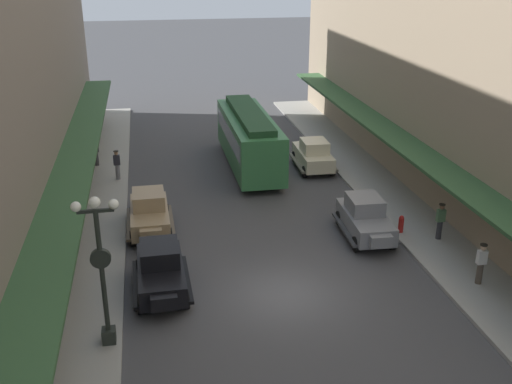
{
  "coord_description": "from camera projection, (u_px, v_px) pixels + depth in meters",
  "views": [
    {
      "loc": [
        -4.67,
        -19.06,
        12.06
      ],
      "look_at": [
        0.0,
        6.0,
        1.8
      ],
      "focal_mm": 42.0,
      "sensor_mm": 36.0,
      "label": 1
    }
  ],
  "objects": [
    {
      "name": "sidewalk_right",
      "position": [
        467.0,
        274.0,
        23.93
      ],
      "size": [
        3.0,
        60.0,
        0.15
      ],
      "primitive_type": "cube",
      "color": "#99968E",
      "rests_on": "ground"
    },
    {
      "name": "lamp_post_with_clock",
      "position": [
        101.0,
        266.0,
        18.6
      ],
      "size": [
        1.42,
        0.44,
        5.16
      ],
      "color": "black",
      "rests_on": "sidewalk_left"
    },
    {
      "name": "parked_car_2",
      "position": [
        149.0,
        212.0,
        27.51
      ],
      "size": [
        2.17,
        4.27,
        1.84
      ],
      "color": "#997F5B",
      "rests_on": "ground"
    },
    {
      "name": "streetcar",
      "position": [
        249.0,
        137.0,
        35.29
      ],
      "size": [
        2.55,
        9.61,
        3.46
      ],
      "color": "#33723F",
      "rests_on": "ground"
    },
    {
      "name": "pedestrian_1",
      "position": [
        440.0,
        221.0,
        26.41
      ],
      "size": [
        0.36,
        0.28,
        1.67
      ],
      "color": "#2D2D33",
      "rests_on": "sidewalk_right"
    },
    {
      "name": "pedestrian_0",
      "position": [
        117.0,
        165.0,
        33.4
      ],
      "size": [
        0.36,
        0.28,
        1.67
      ],
      "color": "slate",
      "rests_on": "sidewalk_left"
    },
    {
      "name": "fire_hydrant",
      "position": [
        401.0,
        224.0,
        27.21
      ],
      "size": [
        0.24,
        0.24,
        0.82
      ],
      "color": "#B21E19",
      "rests_on": "sidewalk_right"
    },
    {
      "name": "parked_car_3",
      "position": [
        365.0,
        217.0,
        26.97
      ],
      "size": [
        2.3,
        4.31,
        1.84
      ],
      "color": "slate",
      "rests_on": "ground"
    },
    {
      "name": "pedestrian_2",
      "position": [
        96.0,
        152.0,
        35.58
      ],
      "size": [
        0.36,
        0.28,
        1.67
      ],
      "color": "#2D2D33",
      "rests_on": "sidewalk_left"
    },
    {
      "name": "parked_car_1",
      "position": [
        313.0,
        154.0,
        35.39
      ],
      "size": [
        2.23,
        4.29,
        1.84
      ],
      "color": "beige",
      "rests_on": "ground"
    },
    {
      "name": "ground_plane",
      "position": [
        285.0,
        294.0,
        22.68
      ],
      "size": [
        200.0,
        200.0,
        0.0
      ],
      "primitive_type": "plane",
      "color": "#424244"
    },
    {
      "name": "pedestrian_3",
      "position": [
        481.0,
        263.0,
        22.82
      ],
      "size": [
        0.36,
        0.28,
        1.67
      ],
      "color": "#4C4238",
      "rests_on": "sidewalk_right"
    },
    {
      "name": "parked_car_0",
      "position": [
        161.0,
        269.0,
        22.57
      ],
      "size": [
        2.18,
        4.28,
        1.84
      ],
      "color": "black",
      "rests_on": "ground"
    },
    {
      "name": "sidewalk_left",
      "position": [
        81.0,
        313.0,
        21.38
      ],
      "size": [
        3.0,
        60.0,
        0.15
      ],
      "primitive_type": "cube",
      "color": "#99968E",
      "rests_on": "ground"
    }
  ]
}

